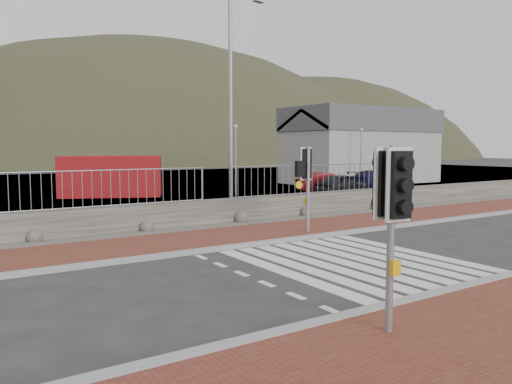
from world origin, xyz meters
TOP-DOWN VIEW (x-y plane):
  - ground at (0.00, 0.00)m, footprint 220.00×220.00m
  - sidewalk_far at (0.00, 4.50)m, footprint 40.00×3.00m
  - kerb_near at (0.00, -3.00)m, footprint 40.00×0.25m
  - kerb_far at (0.00, 3.00)m, footprint 40.00×0.25m
  - zebra_crossing at (-0.00, 0.00)m, footprint 4.62×5.60m
  - gravel_strip at (0.00, 6.50)m, footprint 40.00×1.50m
  - stone_wall at (0.00, 7.30)m, footprint 40.00×0.60m
  - railing at (0.00, 7.15)m, footprint 18.07×0.07m
  - quay at (0.00, 27.90)m, footprint 120.00×40.00m
  - water at (0.00, 62.90)m, footprint 220.00×50.00m
  - harbor_building at (20.00, 19.90)m, footprint 12.20×6.20m
  - hills_backdrop at (6.74, 87.90)m, footprint 254.00×90.00m
  - traffic_signal_near at (-3.07, -3.87)m, footprint 0.45×0.31m
  - traffic_signal_far at (1.42, 3.66)m, footprint 0.69×0.27m
  - streetlight at (1.30, 8.13)m, footprint 1.87×0.58m
  - shipping_container at (-0.08, 19.72)m, footprint 6.06×4.41m
  - car_a at (11.65, 13.05)m, footprint 3.91×2.10m
  - car_b at (11.74, 14.53)m, footprint 4.06×2.40m
  - car_c at (15.98, 14.48)m, footprint 4.81×2.79m

SIDE VIEW (x-z plane):
  - hills_backdrop at x=6.74m, z-range -73.05..26.95m
  - ground at x=0.00m, z-range 0.00..0.00m
  - quay at x=0.00m, z-range -0.25..0.25m
  - water at x=0.00m, z-range -0.03..0.03m
  - zebra_crossing at x=0.00m, z-range 0.00..0.01m
  - gravel_strip at x=0.00m, z-range 0.00..0.06m
  - sidewalk_far at x=0.00m, z-range 0.00..0.08m
  - kerb_near at x=0.00m, z-range -0.01..0.11m
  - kerb_far at x=0.00m, z-range -0.01..0.11m
  - stone_wall at x=0.00m, z-range 0.00..0.90m
  - car_a at x=11.65m, z-range 0.00..1.26m
  - car_b at x=11.74m, z-range 0.00..1.26m
  - car_c at x=15.98m, z-range 0.00..1.31m
  - shipping_container at x=-0.08m, z-range 0.00..2.33m
  - railing at x=0.00m, z-range 1.21..2.43m
  - traffic_signal_near at x=-3.07m, z-range 0.63..3.50m
  - traffic_signal_far at x=1.42m, z-range 0.65..3.52m
  - harbor_building at x=20.00m, z-range 0.03..5.83m
  - streetlight at x=1.30m, z-range 0.56..9.43m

